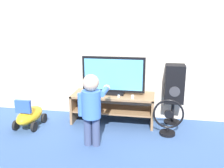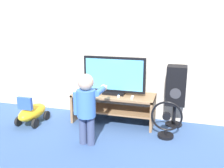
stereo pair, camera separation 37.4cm
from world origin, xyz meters
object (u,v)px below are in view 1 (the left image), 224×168
Objects in this scene: child at (92,104)px; ride_on_toy at (30,115)px; game_console at (93,94)px; speaker_tower at (174,85)px; remote_primary at (133,97)px; floor_fan at (168,119)px; television at (113,76)px; remote_secondary at (119,96)px.

child is 1.21m from ride_on_toy.
child is 1.54× the size of ride_on_toy.
game_console is 0.19× the size of speaker_tower.
floor_fan is at bearing -22.40° from remote_primary.
floor_fan is at bearing -11.44° from game_console.
television is 0.95m from speaker_tower.
child is (-0.45, -0.69, 0.09)m from remote_primary.
game_console is at bearing 19.11° from ride_on_toy.
remote_secondary is at bearing -165.03° from speaker_tower.
game_console is at bearing -179.79° from remote_secondary.
remote_secondary is at bearing 175.50° from remote_primary.
speaker_tower is 0.60m from floor_fan.
remote_primary is 1.59m from ride_on_toy.
game_console is 0.29× the size of ride_on_toy.
remote_primary is 0.22× the size of ride_on_toy.
speaker_tower reaches higher than remote_primary.
speaker_tower is at bearing 21.17° from remote_primary.
remote_secondary is 0.14× the size of speaker_tower.
speaker_tower is 1.53× the size of ride_on_toy.
remote_primary is (0.32, -0.12, -0.28)m from television.
ride_on_toy is at bearing -165.91° from speaker_tower.
remote_primary is at bearing -158.83° from speaker_tower.
floor_fan is 0.86× the size of ride_on_toy.
remote_secondary is at bearing 13.54° from ride_on_toy.
speaker_tower is at bearing 14.97° from remote_secondary.
ride_on_toy is (-1.53, -0.30, -0.29)m from remote_primary.
game_console is 1.19m from floor_fan.
remote_primary is 0.25× the size of floor_fan.
floor_fan is (0.98, 0.47, -0.32)m from child.
ride_on_toy is (-1.08, 0.39, -0.37)m from child.
floor_fan is at bearing -22.07° from television.
child is 1.13m from floor_fan.
game_console is 0.19× the size of child.
game_console is 1.31× the size of remote_secondary.
television reaches higher than remote_primary.
television is 5.56× the size of game_console.
remote_primary is (0.62, -0.02, -0.01)m from game_console.
child reaches higher than game_console.
remote_secondary is at bearing -46.36° from television.
floor_fan reaches higher than ride_on_toy.
remote_secondary is at bearing 0.21° from game_console.
game_console reaches higher than remote_secondary.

